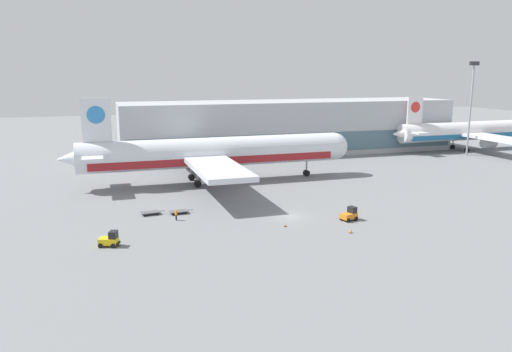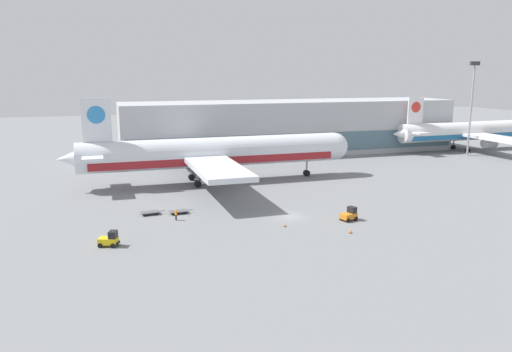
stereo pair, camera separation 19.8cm
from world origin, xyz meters
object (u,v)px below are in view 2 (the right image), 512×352
ground_crew_near (176,214)px  traffic_cone_near (285,225)px  airplane_distant (470,132)px  baggage_dolly_lead (150,212)px  baggage_tug_foreground (110,239)px  baggage_dolly_second (179,211)px  light_mast (472,102)px  traffic_cone_far (351,231)px  baggage_tug_mid (350,215)px  airplane_main (211,153)px

ground_crew_near → traffic_cone_near: (14.30, -7.71, -0.74)m
airplane_distant → baggage_dolly_lead: size_ratio=13.75×
baggage_tug_foreground → baggage_dolly_second: size_ratio=0.74×
traffic_cone_near → light_mast: bearing=33.2°
airplane_distant → traffic_cone_far: airplane_distant is taller
baggage_tug_mid → traffic_cone_far: bearing=-133.9°
baggage_tug_foreground → traffic_cone_near: (23.90, 1.08, -0.61)m
baggage_tug_foreground → traffic_cone_far: 31.74m
airplane_main → traffic_cone_near: (3.83, -31.63, -5.57)m
baggage_tug_mid → traffic_cone_near: (-10.23, -0.14, -0.61)m
baggage_tug_foreground → baggage_dolly_lead: 14.33m
light_mast → traffic_cone_far: size_ratio=36.40×
light_mast → baggage_tug_foreground: light_mast is taller
airplane_distant → baggage_tug_foreground: 112.19m
airplane_distant → baggage_dolly_lead: airplane_distant is taller
traffic_cone_far → baggage_tug_mid: bearing=64.0°
baggage_tug_mid → baggage_dolly_second: (-23.63, 10.95, -0.49)m
airplane_distant → traffic_cone_near: airplane_distant is taller
baggage_tug_foreground → airplane_main: bearing=78.8°
airplane_distant → ground_crew_near: airplane_distant is taller
ground_crew_near → traffic_cone_far: (21.84, -13.05, -0.69)m
baggage_tug_foreground → ground_crew_near: (9.61, 8.78, 0.14)m
airplane_main → traffic_cone_far: 39.08m
airplane_main → traffic_cone_far: airplane_main is taller
airplane_distant → baggage_dolly_lead: 100.96m
airplane_main → ground_crew_near: (-10.47, -23.93, -4.83)m
light_mast → traffic_cone_far: (-60.39, -49.79, -13.65)m
baggage_dolly_second → traffic_cone_far: (20.95, -16.44, -0.06)m
airplane_main → baggage_dolly_second: bearing=-115.6°
airplane_main → baggage_dolly_second: 23.31m
airplane_distant → traffic_cone_near: bearing=-146.6°
traffic_cone_near → traffic_cone_far: bearing=-35.3°
light_mast → ground_crew_near: (-82.23, -36.74, -12.96)m
baggage_tug_foreground → baggage_dolly_second: baggage_tug_foreground is taller
baggage_dolly_lead → airplane_distant: bearing=17.7°
light_mast → airplane_distant: bearing=47.6°
airplane_main → baggage_tug_foreground: bearing=-122.1°
airplane_distant → traffic_cone_near: (-74.84, -52.01, -4.93)m
light_mast → airplane_distant: (6.91, 7.57, -8.78)m
baggage_dolly_lead → baggage_dolly_second: same height
baggage_tug_mid → traffic_cone_far: (-2.68, -5.49, -0.55)m
airplane_main → ground_crew_near: bearing=-114.2°
traffic_cone_near → baggage_tug_foreground: bearing=-177.4°
baggage_tug_foreground → baggage_dolly_second: bearing=69.6°
baggage_dolly_second → airplane_distant: bearing=19.1°
baggage_dolly_second → traffic_cone_far: bearing=-43.9°
baggage_dolly_lead → ground_crew_near: ground_crew_near is taller
baggage_dolly_lead → ground_crew_near: 5.33m
traffic_cone_near → baggage_tug_mid: bearing=0.8°
baggage_dolly_lead → traffic_cone_far: traffic_cone_far is taller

